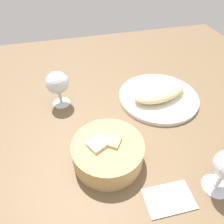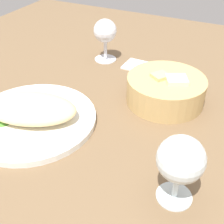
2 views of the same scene
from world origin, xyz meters
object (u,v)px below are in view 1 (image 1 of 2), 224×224
object	(u,v)px
plate	(158,97)
folded_napkin	(169,198)
bread_basket	(108,152)
wine_glass_near	(58,84)

from	to	relation	value
plate	folded_napkin	distance (cm)	36.58
bread_basket	wine_glass_near	size ratio (longest dim) A/B	1.49
bread_basket	folded_napkin	distance (cm)	18.00
bread_basket	plate	bearing A→B (deg)	-138.85
bread_basket	folded_napkin	bearing A→B (deg)	127.91
bread_basket	folded_napkin	xyz separation A→B (cm)	(-10.92, 14.02, -2.86)
plate	wine_glass_near	world-z (taller)	wine_glass_near
plate	folded_napkin	xyz separation A→B (cm)	(12.42, 34.41, -0.30)
folded_napkin	plate	bearing A→B (deg)	71.77
wine_glass_near	plate	bearing A→B (deg)	169.85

